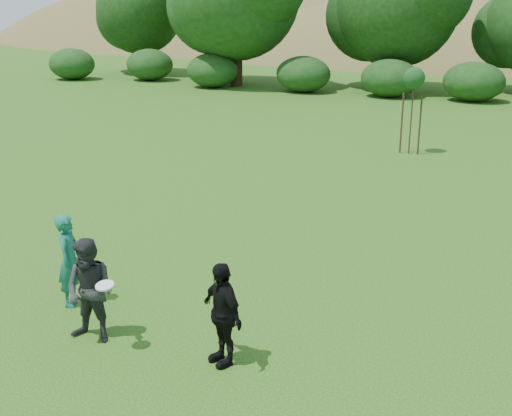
{
  "coord_description": "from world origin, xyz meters",
  "views": [
    {
      "loc": [
        5.13,
        -7.53,
        4.9
      ],
      "look_at": [
        0.0,
        3.0,
        1.1
      ],
      "focal_mm": 45.0,
      "sensor_mm": 36.0,
      "label": 1
    }
  ],
  "objects_px": {
    "player_teal": "(70,260)",
    "player_grey": "(90,291)",
    "player_black": "(222,314)",
    "sapling": "(414,81)"
  },
  "relations": [
    {
      "from": "player_teal",
      "to": "player_grey",
      "type": "relative_size",
      "value": 0.98
    },
    {
      "from": "player_teal",
      "to": "player_black",
      "type": "relative_size",
      "value": 1.04
    },
    {
      "from": "player_grey",
      "to": "player_black",
      "type": "height_order",
      "value": "player_grey"
    },
    {
      "from": "player_black",
      "to": "sapling",
      "type": "bearing_deg",
      "value": 122.53
    },
    {
      "from": "player_black",
      "to": "sapling",
      "type": "xyz_separation_m",
      "value": [
        -0.67,
        14.16,
        1.66
      ]
    },
    {
      "from": "player_grey",
      "to": "sapling",
      "type": "relative_size",
      "value": 0.57
    },
    {
      "from": "player_teal",
      "to": "sapling",
      "type": "xyz_separation_m",
      "value": [
        2.51,
        13.64,
        1.63
      ]
    },
    {
      "from": "player_black",
      "to": "sapling",
      "type": "distance_m",
      "value": 14.28
    },
    {
      "from": "player_teal",
      "to": "player_black",
      "type": "height_order",
      "value": "player_teal"
    },
    {
      "from": "player_teal",
      "to": "player_grey",
      "type": "bearing_deg",
      "value": -147.04
    }
  ]
}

